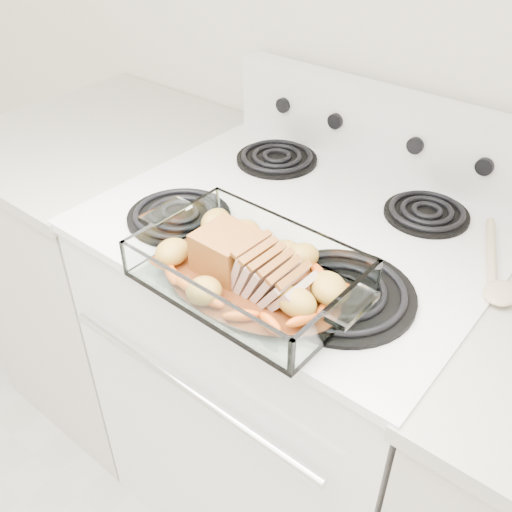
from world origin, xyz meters
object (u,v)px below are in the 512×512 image
Objects in this scene: electric_range at (295,370)px; baking_dish at (248,275)px; counter_left at (120,271)px; pork_roast at (242,261)px.

baking_dish is at bearing -76.77° from electric_range.
pork_roast is at bearing -18.81° from counter_left.
electric_range is 0.54m from baking_dish.
electric_range is 5.31× the size of pork_roast.
electric_range is 3.08× the size of baking_dish.
baking_dish is at bearing -18.50° from counter_left.
counter_left is 0.91m from baking_dish.
counter_left is (-0.67, -0.00, -0.02)m from electric_range.
counter_left is at bearing -179.90° from electric_range.
baking_dish is at bearing -4.55° from pork_roast.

